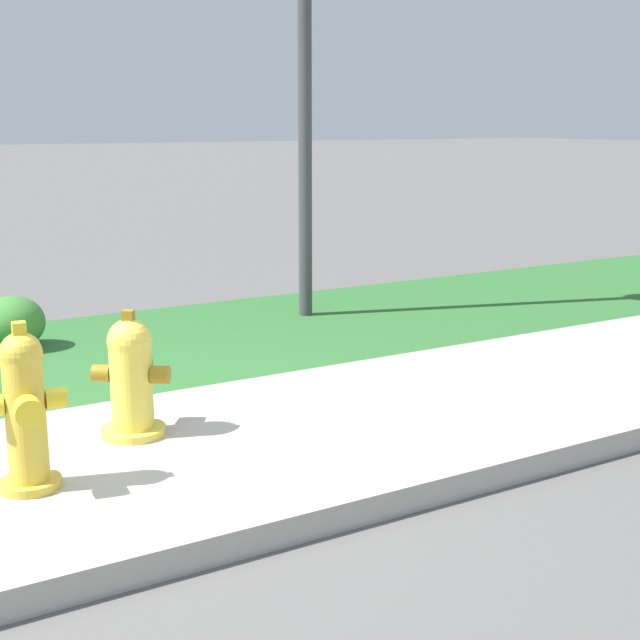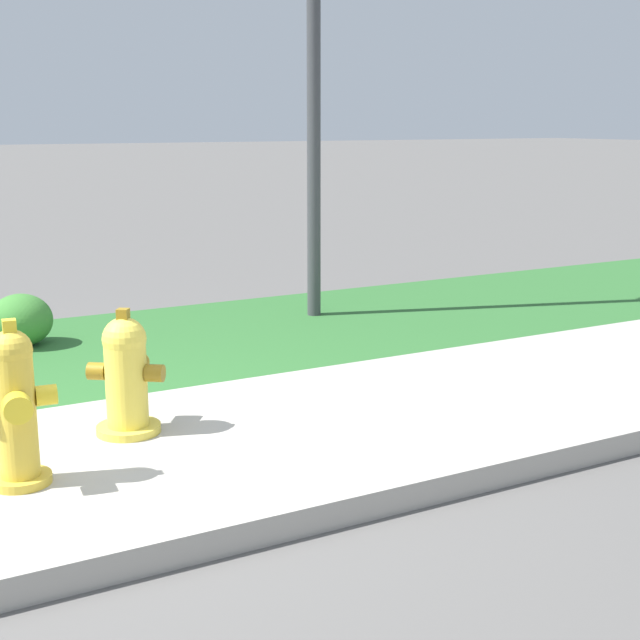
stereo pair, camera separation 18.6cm
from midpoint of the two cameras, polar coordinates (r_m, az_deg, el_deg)
name	(u,v)px [view 2 (the right image)]	position (r m, az deg, el deg)	size (l,w,h in m)	color
ground_plane	(43,476)	(4.27, -16.13, -9.58)	(120.00, 120.00, 0.00)	#5B5956
sidewalk_pavement	(43,475)	(4.27, -16.13, -9.52)	(18.00, 1.92, 0.01)	#ADA89E
street_curb	(105,560)	(3.33, -11.99, -14.83)	(18.00, 0.16, 0.12)	#ADA89E
fire_hydrant_at_driveway	(16,408)	(4.07, -17.66, -5.39)	(0.36, 0.32, 0.75)	gold
fire_hydrant_by_grass_verge	(126,376)	(4.62, -11.16, -3.52)	(0.37, 0.37, 0.66)	yellow
shrub_bush_far_verge	(21,320)	(6.67, -17.85, -0.02)	(0.45, 0.45, 0.38)	#3D7F33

